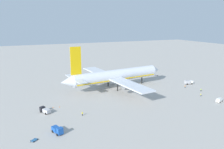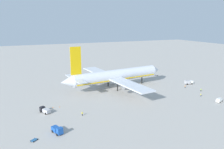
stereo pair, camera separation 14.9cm
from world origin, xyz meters
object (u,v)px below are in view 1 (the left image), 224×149
object	(u,v)px
baggage_cart_0	(34,140)
ground_worker_0	(201,95)
service_truck_1	(58,130)
service_van	(219,100)
traffic_cone_1	(53,107)
ground_worker_3	(185,87)
service_truck_0	(189,82)
traffic_cone_0	(60,107)
ground_worker_1	(201,90)
airliner	(115,76)
baggage_cart_1	(156,75)
ground_worker_4	(82,114)
service_truck_2	(45,110)

from	to	relation	value
baggage_cart_0	ground_worker_0	bearing A→B (deg)	7.89
service_truck_1	service_van	size ratio (longest dim) A/B	1.16
traffic_cone_1	ground_worker_3	bearing A→B (deg)	0.21
service_truck_0	traffic_cone_0	distance (m)	84.85
ground_worker_1	traffic_cone_1	distance (m)	83.53
ground_worker_1	airliner	bearing A→B (deg)	148.37
baggage_cart_1	ground_worker_3	bearing A→B (deg)	-94.89
ground_worker_1	ground_worker_4	bearing A→B (deg)	-175.95
baggage_cart_0	traffic_cone_0	size ratio (longest dim) A/B	4.85
baggage_cart_1	service_truck_1	bearing A→B (deg)	-144.73
airliner	baggage_cart_1	world-z (taller)	airliner
service_truck_2	baggage_cart_0	distance (m)	24.09
ground_worker_3	traffic_cone_0	bearing A→B (deg)	-179.32
service_truck_1	ground_worker_3	size ratio (longest dim) A/B	3.31
service_truck_2	service_van	xyz separation A→B (m)	(82.45, -21.29, -0.24)
baggage_cart_1	ground_worker_4	distance (m)	86.95
ground_worker_4	service_truck_2	bearing A→B (deg)	146.31
service_truck_2	ground_worker_1	size ratio (longest dim) A/B	3.53
ground_worker_4	ground_worker_1	bearing A→B (deg)	4.05
ground_worker_3	ground_worker_0	bearing A→B (deg)	-101.74
airliner	ground_worker_1	xyz separation A→B (m)	(42.98, -26.47, -6.87)
baggage_cart_0	ground_worker_1	xyz separation A→B (m)	(93.90, 18.77, 0.60)
airliner	ground_worker_0	xyz separation A→B (m)	(36.06, -33.19, -6.93)
service_van	ground_worker_0	xyz separation A→B (m)	(-2.13, 10.20, -0.22)
service_truck_2	ground_worker_0	world-z (taller)	service_truck_2
service_truck_0	traffic_cone_0	world-z (taller)	service_truck_0
service_truck_2	ground_worker_3	distance (m)	83.76
ground_worker_3	ground_worker_4	size ratio (longest dim) A/B	1.01
service_truck_0	ground_worker_4	bearing A→B (deg)	-165.47
ground_worker_1	traffic_cone_0	xyz separation A→B (m)	(-80.14, 8.26, -0.59)
service_truck_1	baggage_cart_0	world-z (taller)	service_truck_1
ground_worker_4	baggage_cart_1	bearing A→B (deg)	33.81
ground_worker_3	ground_worker_4	xyz separation A→B (m)	(-69.34, -14.32, -0.01)
service_truck_2	baggage_cart_1	size ratio (longest dim) A/B	2.17
service_truck_0	service_truck_1	xyz separation A→B (m)	(-90.05, -31.71, -0.01)
baggage_cart_0	ground_worker_4	bearing A→B (deg)	33.02
service_truck_1	service_truck_2	xyz separation A→B (m)	(-1.64, 21.17, -0.10)
service_truck_0	traffic_cone_0	bearing A→B (deg)	-175.51
baggage_cart_1	ground_worker_1	size ratio (longest dim) A/B	1.62
service_truck_2	traffic_cone_1	bearing A→B (deg)	47.13
service_van	baggage_cart_0	bearing A→B (deg)	-178.82
service_truck_0	baggage_cart_1	size ratio (longest dim) A/B	2.03
airliner	service_truck_0	world-z (taller)	airliner
service_truck_2	traffic_cone_0	bearing A→B (deg)	28.76
ground_worker_3	airliner	bearing A→B (deg)	156.26
airliner	ground_worker_3	bearing A→B (deg)	-23.74
service_van	airliner	bearing A→B (deg)	131.34
ground_worker_0	ground_worker_4	xyz separation A→B (m)	(-66.03, 1.56, 0.07)
service_truck_0	service_van	size ratio (longest dim) A/B	1.13
ground_worker_0	traffic_cone_0	world-z (taller)	ground_worker_0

